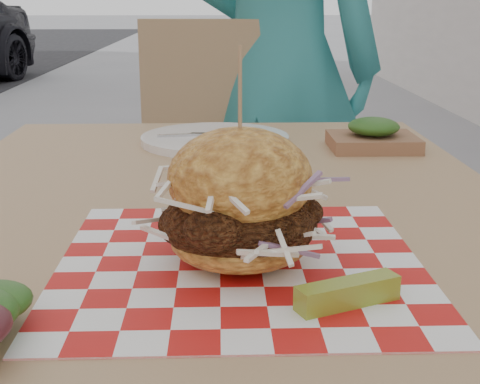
{
  "coord_description": "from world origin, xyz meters",
  "views": [
    {
      "loc": [
        -0.12,
        -0.47,
        1.01
      ],
      "look_at": [
        -0.1,
        0.15,
        0.82
      ],
      "focal_mm": 50.0,
      "sensor_mm": 36.0,
      "label": 1
    }
  ],
  "objects_px": {
    "patio_table": "(215,267)",
    "patio_chair": "(220,170)",
    "diner": "(276,65)",
    "sandwich": "(240,206)"
  },
  "relations": [
    {
      "from": "patio_table",
      "to": "sandwich",
      "type": "relative_size",
      "value": 5.65
    },
    {
      "from": "patio_chair",
      "to": "diner",
      "type": "bearing_deg",
      "value": 46.26
    },
    {
      "from": "patio_table",
      "to": "sandwich",
      "type": "distance_m",
      "value": 0.23
    },
    {
      "from": "patio_table",
      "to": "patio_chair",
      "type": "height_order",
      "value": "patio_chair"
    },
    {
      "from": "patio_table",
      "to": "patio_chair",
      "type": "bearing_deg",
      "value": 89.4
    },
    {
      "from": "patio_table",
      "to": "sandwich",
      "type": "bearing_deg",
      "value": -81.5
    },
    {
      "from": "diner",
      "to": "patio_chair",
      "type": "bearing_deg",
      "value": 64.04
    },
    {
      "from": "diner",
      "to": "patio_table",
      "type": "xyz_separation_m",
      "value": [
        -0.17,
        -1.1,
        -0.15
      ]
    },
    {
      "from": "diner",
      "to": "sandwich",
      "type": "distance_m",
      "value": 1.29
    },
    {
      "from": "patio_table",
      "to": "sandwich",
      "type": "xyz_separation_m",
      "value": [
        0.03,
        -0.18,
        0.14
      ]
    }
  ]
}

